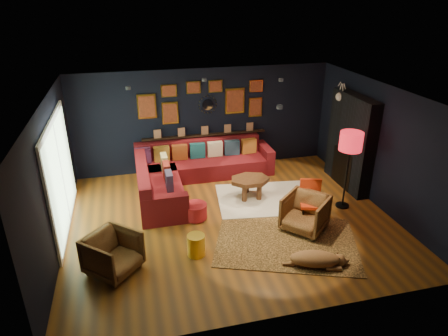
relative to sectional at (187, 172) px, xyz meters
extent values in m
plane|color=brown|center=(0.61, -1.81, -0.32)|extent=(6.50, 6.50, 0.00)
plane|color=black|center=(0.61, 0.94, 0.98)|extent=(6.50, 0.00, 6.50)
plane|color=black|center=(0.61, -4.56, 0.98)|extent=(6.50, 0.00, 6.50)
plane|color=black|center=(-2.64, -1.81, 0.98)|extent=(0.00, 5.50, 5.50)
plane|color=black|center=(3.86, -1.81, 0.98)|extent=(0.00, 5.50, 5.50)
plane|color=white|center=(0.61, -1.81, 2.28)|extent=(6.50, 6.50, 0.00)
cube|color=maroon|center=(0.41, 0.44, -0.11)|extent=(3.20, 0.95, 0.42)
cube|color=maroon|center=(0.41, 0.80, 0.31)|extent=(3.20, 0.24, 0.46)
cube|color=maroon|center=(2.11, 0.44, 0.00)|extent=(0.22, 0.95, 0.64)
cube|color=maroon|center=(-0.71, -0.66, -0.11)|extent=(0.95, 2.20, 0.42)
cube|color=maroon|center=(-1.07, -0.66, 0.31)|extent=(0.24, 2.20, 0.46)
cube|color=maroon|center=(-0.71, -1.66, 0.00)|extent=(0.95, 0.22, 0.64)
cube|color=#632A5C|center=(-0.99, 0.59, 0.30)|extent=(0.38, 0.14, 0.38)
cube|color=#AE792B|center=(-0.54, 0.59, 0.30)|extent=(0.38, 0.14, 0.38)
cube|color=brown|center=(-0.09, 0.59, 0.30)|extent=(0.38, 0.14, 0.38)
cube|color=#195464|center=(0.36, 0.59, 0.30)|extent=(0.38, 0.14, 0.38)
cube|color=beige|center=(0.81, 0.59, 0.30)|extent=(0.38, 0.14, 0.38)
cube|color=navy|center=(1.26, 0.59, 0.30)|extent=(0.38, 0.14, 0.38)
cube|color=#BD7228|center=(1.71, 0.59, 0.30)|extent=(0.38, 0.14, 0.38)
cube|color=tan|center=(-0.53, 0.04, 0.30)|extent=(0.14, 0.38, 0.38)
cube|color=maroon|center=(-0.53, -0.46, 0.30)|extent=(0.14, 0.38, 0.38)
cube|color=#3C3457|center=(-0.53, -0.96, 0.30)|extent=(0.14, 0.38, 0.38)
cube|color=black|center=(0.61, 0.87, 0.60)|extent=(3.20, 0.12, 0.04)
cube|color=yellow|center=(-0.79, 0.91, 1.43)|extent=(0.45, 0.03, 0.60)
cube|color=#A34626|center=(-0.79, 0.89, 1.43)|extent=(0.38, 0.01, 0.51)
cube|color=yellow|center=(-0.24, 0.91, 1.23)|extent=(0.40, 0.03, 0.55)
cube|color=#A34626|center=(-0.24, 0.89, 1.23)|extent=(0.34, 0.01, 0.47)
cube|color=yellow|center=(-0.24, 0.91, 1.78)|extent=(0.38, 0.03, 0.30)
cube|color=#A34626|center=(-0.24, 0.89, 1.78)|extent=(0.32, 0.01, 0.25)
cube|color=yellow|center=(1.41, 0.91, 1.43)|extent=(0.50, 0.03, 0.65)
cube|color=#A34626|center=(1.41, 0.89, 1.43)|extent=(0.42, 0.01, 0.55)
cube|color=yellow|center=(1.96, 0.91, 1.23)|extent=(0.35, 0.03, 0.50)
cube|color=#A34626|center=(1.96, 0.89, 1.23)|extent=(0.30, 0.01, 0.42)
cube|color=yellow|center=(1.96, 0.91, 1.78)|extent=(0.35, 0.03, 0.30)
cube|color=#A34626|center=(1.96, 0.89, 1.78)|extent=(0.30, 0.01, 0.25)
cube|color=yellow|center=(0.36, 0.91, 1.83)|extent=(0.35, 0.03, 0.30)
cube|color=#A34626|center=(0.36, 0.89, 1.83)|extent=(0.30, 0.01, 0.25)
cube|color=yellow|center=(0.91, 0.91, 1.83)|extent=(0.35, 0.03, 0.30)
cube|color=#A34626|center=(0.91, 0.89, 1.83)|extent=(0.30, 0.01, 0.25)
cylinder|color=silver|center=(0.71, 0.91, 1.38)|extent=(0.28, 0.03, 0.28)
cone|color=yellow|center=(0.93, 0.91, 1.38)|extent=(0.03, 0.16, 0.03)
cone|color=yellow|center=(0.92, 0.91, 1.46)|extent=(0.04, 0.16, 0.04)
cone|color=yellow|center=(0.87, 0.91, 1.53)|extent=(0.04, 0.16, 0.04)
cone|color=yellow|center=(0.80, 0.91, 1.58)|extent=(0.04, 0.16, 0.04)
cone|color=yellow|center=(0.71, 0.91, 1.60)|extent=(0.03, 0.16, 0.03)
cone|color=yellow|center=(0.63, 0.91, 1.58)|extent=(0.04, 0.16, 0.04)
cone|color=yellow|center=(0.56, 0.91, 1.53)|extent=(0.04, 0.16, 0.04)
cone|color=yellow|center=(0.51, 0.91, 1.46)|extent=(0.04, 0.16, 0.04)
cone|color=yellow|center=(0.49, 0.91, 1.38)|extent=(0.03, 0.16, 0.03)
cone|color=yellow|center=(0.51, 0.91, 1.29)|extent=(0.04, 0.16, 0.04)
cone|color=yellow|center=(0.56, 0.91, 1.22)|extent=(0.04, 0.16, 0.04)
cone|color=yellow|center=(0.63, 0.91, 1.17)|extent=(0.04, 0.16, 0.04)
cone|color=yellow|center=(0.71, 0.91, 1.16)|extent=(0.03, 0.16, 0.03)
cone|color=yellow|center=(0.80, 0.91, 1.17)|extent=(0.04, 0.16, 0.04)
cone|color=yellow|center=(0.87, 0.91, 1.22)|extent=(0.04, 0.16, 0.04)
cone|color=yellow|center=(0.92, 0.91, 1.29)|extent=(0.04, 0.16, 0.04)
cube|color=black|center=(3.71, -0.91, 0.78)|extent=(0.30, 1.60, 2.20)
cube|color=black|center=(3.65, -0.91, 0.13)|extent=(0.20, 0.80, 0.90)
cone|color=white|center=(3.80, -0.41, 1.73)|extent=(0.35, 0.28, 0.28)
sphere|color=white|center=(3.58, -0.41, 1.73)|extent=(0.20, 0.20, 0.20)
cylinder|color=white|center=(3.60, -0.47, 1.90)|extent=(0.02, 0.10, 0.28)
cylinder|color=white|center=(3.60, -0.35, 1.90)|extent=(0.02, 0.10, 0.28)
cube|color=white|center=(-2.61, -1.21, 0.78)|extent=(0.04, 2.80, 2.20)
cube|color=#B8E2AD|center=(-2.58, -1.21, 0.78)|extent=(0.01, 2.60, 2.00)
cube|color=white|center=(-2.58, -1.21, 0.78)|extent=(0.02, 0.06, 2.00)
cylinder|color=black|center=(-1.19, -0.61, 2.24)|extent=(0.10, 0.10, 0.06)
cylinder|color=black|center=(0.41, -0.21, 2.24)|extent=(0.10, 0.10, 0.06)
cylinder|color=black|center=(2.01, -0.61, 2.24)|extent=(0.10, 0.10, 0.06)
cylinder|color=black|center=(1.21, -2.61, 2.24)|extent=(0.10, 0.10, 0.06)
cube|color=white|center=(1.61, -1.17, -0.31)|extent=(2.38, 1.86, 0.03)
cube|color=#CA8E4A|center=(1.41, -2.82, -0.32)|extent=(3.06, 2.63, 0.01)
cylinder|color=brown|center=(1.09, -1.16, -0.11)|extent=(0.11, 0.11, 0.37)
cylinder|color=brown|center=(1.43, -1.16, -0.11)|extent=(0.11, 0.11, 0.37)
cylinder|color=brown|center=(1.26, -0.76, -0.11)|extent=(0.11, 0.11, 0.37)
cylinder|color=#A61B23|center=(-0.09, -1.61, -0.14)|extent=(0.47, 0.47, 0.31)
imported|color=#BD773B|center=(-1.71, -2.93, 0.07)|extent=(1.04, 1.04, 0.78)
imported|color=#BD773B|center=(1.92, -2.50, 0.08)|extent=(1.06, 1.06, 0.80)
cylinder|color=yellow|center=(-0.29, -2.81, -0.12)|extent=(0.32, 0.32, 0.40)
cylinder|color=black|center=(1.92, -2.42, -0.10)|extent=(0.03, 0.03, 0.45)
cylinder|color=black|center=(2.22, -2.51, -0.10)|extent=(0.03, 0.03, 0.45)
cylinder|color=black|center=(2.01, -2.11, -0.10)|extent=(0.03, 0.03, 0.45)
cylinder|color=black|center=(2.31, -2.20, -0.10)|extent=(0.03, 0.03, 0.45)
cube|color=#EE3B15|center=(2.11, -2.31, 0.12)|extent=(0.53, 0.53, 0.06)
cube|color=#EE3B15|center=(2.16, -2.13, 0.37)|extent=(0.42, 0.17, 0.42)
cylinder|color=black|center=(3.11, -1.86, -0.30)|extent=(0.29, 0.29, 0.04)
cylinder|color=black|center=(3.11, -1.86, 0.41)|extent=(0.04, 0.04, 1.38)
cylinder|color=#B3131C|center=(3.11, -1.86, 1.19)|extent=(0.47, 0.47, 0.39)
camera|label=1|loc=(-1.22, -8.63, 4.03)|focal=32.00mm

